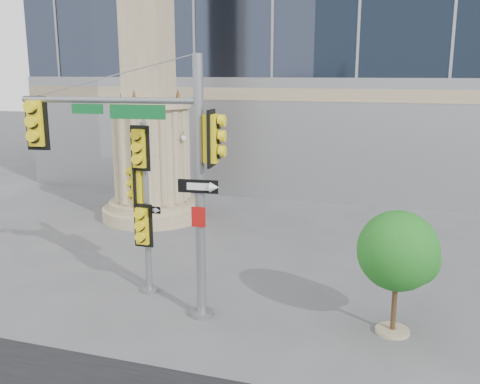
% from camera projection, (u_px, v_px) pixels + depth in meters
% --- Properties ---
extents(ground, '(120.00, 120.00, 0.00)m').
position_uv_depth(ground, '(206.00, 328.00, 13.41)').
color(ground, '#545456').
rests_on(ground, ground).
extents(monument, '(4.40, 4.40, 16.60)m').
position_uv_depth(monument, '(149.00, 90.00, 22.34)').
color(monument, tan).
rests_on(monument, ground).
extents(main_signal_pole, '(5.21, 1.00, 6.71)m').
position_uv_depth(main_signal_pole, '(153.00, 158.00, 13.42)').
color(main_signal_pole, slate).
rests_on(main_signal_pole, ground).
extents(secondary_signal_pole, '(0.85, 0.63, 4.95)m').
position_uv_depth(secondary_signal_pole, '(142.00, 196.00, 14.88)').
color(secondary_signal_pole, slate).
rests_on(secondary_signal_pole, ground).
extents(street_tree, '(1.98, 1.94, 3.09)m').
position_uv_depth(street_tree, '(399.00, 254.00, 12.73)').
color(street_tree, tan).
rests_on(street_tree, ground).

